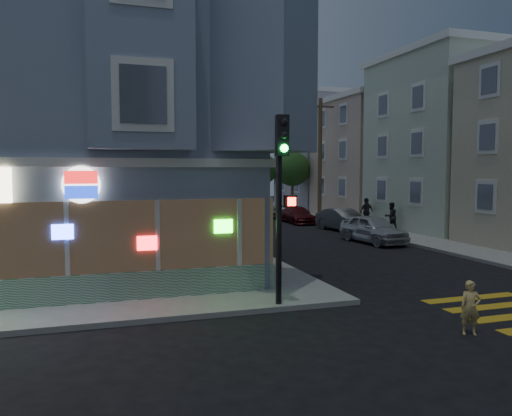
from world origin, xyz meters
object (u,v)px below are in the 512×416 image
running_child (470,308)px  fire_hydrant (363,224)px  parked_car_c (298,215)px  traffic_signal (281,177)px  street_tree_near (292,169)px  parked_car_d (260,209)px  utility_pole (320,157)px  street_tree_far (263,169)px  pedestrian_b (367,212)px  pedestrian_a (391,216)px  parked_car_b (343,220)px  parked_car_a (373,229)px

running_child → fire_hydrant: 18.73m
parked_car_c → traffic_signal: bearing=-112.5°
street_tree_near → parked_car_c: (-2.42, -7.07, -3.34)m
parked_car_d → running_child: bearing=-97.0°
utility_pole → street_tree_far: size_ratio=1.70×
street_tree_far → pedestrian_b: 19.40m
pedestrian_a → parked_car_b: (-2.30, 1.77, -0.31)m
parked_car_a → fire_hydrant: (1.58, 3.74, -0.14)m
utility_pole → fire_hydrant: bearing=-95.2°
running_child → parked_car_d: 29.50m
street_tree_near → running_child: 32.24m
parked_car_d → fire_hydrant: bearing=-75.5°
street_tree_far → parked_car_a: 25.79m
street_tree_near → parked_car_d: (-3.60, -1.87, -3.25)m
pedestrian_a → traffic_signal: size_ratio=0.34×
parked_car_c → running_child: bearing=-102.1°
street_tree_near → pedestrian_a: bearing=-86.7°
parked_car_b → fire_hydrant: size_ratio=4.99×
street_tree_near → utility_pole: bearing=-91.9°
pedestrian_a → parked_car_b: pedestrian_a is taller
traffic_signal → parked_car_d: bearing=80.7°
running_child → traffic_signal: size_ratio=0.25×
running_child → parked_car_b: 19.88m
street_tree_near → fire_hydrant: (-0.90, -13.74, -3.34)m
pedestrian_b → parked_car_c: (-3.22, 4.10, -0.48)m
pedestrian_a → parked_car_a: (-3.28, -3.43, -0.27)m
pedestrian_b → traffic_signal: (-12.33, -16.66, 2.53)m
utility_pole → parked_car_b: bearing=-101.7°
running_child → pedestrian_a: size_ratio=0.73×
parked_car_b → parked_car_d: bearing=93.7°
street_tree_near → running_child: size_ratio=4.23×
pedestrian_a → parked_car_c: size_ratio=0.42×
parked_car_a → fire_hydrant: parked_car_a is taller
pedestrian_a → running_child: bearing=60.8°
running_child → parked_car_b: (6.57, 18.76, 0.07)m
street_tree_near → pedestrian_a: (0.80, -14.05, -2.93)m
parked_car_c → traffic_signal: 22.86m
fire_hydrant → street_tree_far: bearing=87.6°
parked_car_d → fire_hydrant: size_ratio=5.82×
fire_hydrant → parked_car_d: bearing=102.8°
utility_pole → pedestrian_b: bearing=-79.1°
parked_car_a → fire_hydrant: 4.06m
pedestrian_b → traffic_signal: bearing=41.1°
parked_car_c → parked_car_d: 5.33m
utility_pole → street_tree_near: 6.06m
utility_pole → running_child: 26.57m
street_tree_far → fire_hydrant: (-0.90, -21.74, -3.34)m
parked_car_d → pedestrian_a: bearing=-68.4°
utility_pole → street_tree_far: utility_pole is taller
parked_car_b → traffic_signal: size_ratio=0.83×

